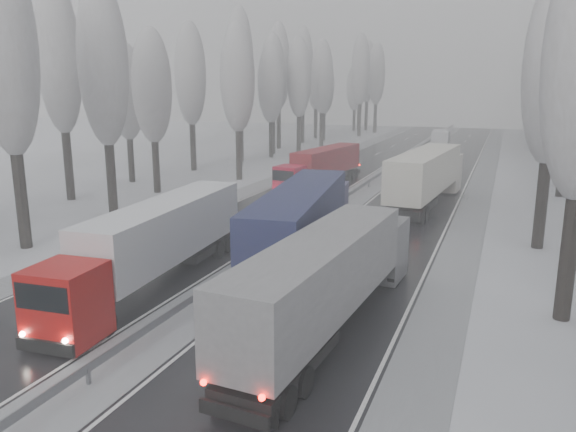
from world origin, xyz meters
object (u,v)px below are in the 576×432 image
Objects in this scene: truck_blue_box at (304,219)px; box_truck_distant at (441,140)px; truck_cream_box at (428,173)px; truck_grey_tarp at (331,274)px; truck_red_white at (156,240)px; truck_red_red at (322,164)px.

box_truck_distant is at bearing 82.02° from truck_blue_box.
truck_blue_box is 0.97× the size of truck_cream_box.
truck_grey_tarp is at bearing -70.89° from truck_blue_box.
truck_red_red is at bearing 88.07° from truck_red_white.
truck_cream_box is 12.41m from truck_red_red.
truck_red_white is 30.19m from truck_red_red.
truck_grey_tarp is 0.92× the size of truck_blue_box.
truck_grey_tarp is at bearing -85.57° from truck_cream_box.
truck_blue_box is at bearing 41.34° from truck_red_white.
box_truck_distant is 0.50× the size of truck_red_white.
truck_red_white is 1.10× the size of truck_red_red.
truck_red_red is at bearing 112.42° from truck_grey_tarp.
truck_cream_box reaches higher than truck_red_red.
truck_blue_box is 19.13m from truck_cream_box.
box_truck_distant is (-3.88, 43.98, -1.17)m from truck_cream_box.
box_truck_distant is (0.26, 62.66, -1.10)m from truck_blue_box.
truck_grey_tarp is at bearing -64.01° from truck_red_red.
truck_cream_box reaches higher than truck_red_white.
truck_cream_box is 1.14× the size of truck_red_white.
truck_red_white is at bearing -80.19° from truck_red_red.
truck_blue_box is 1.22× the size of truck_red_red.
truck_grey_tarp is 8.54m from truck_blue_box.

